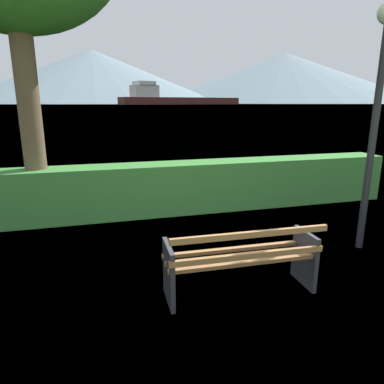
{
  "coord_description": "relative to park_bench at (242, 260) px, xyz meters",
  "views": [
    {
      "loc": [
        -1.51,
        -3.41,
        2.18
      ],
      "look_at": [
        0.0,
        2.08,
        0.69
      ],
      "focal_mm": 32.36,
      "sensor_mm": 36.0,
      "label": 1
    }
  ],
  "objects": [
    {
      "name": "ground_plane",
      "position": [
        0.0,
        0.06,
        -0.43
      ],
      "size": [
        1400.0,
        1400.0,
        0.0
      ],
      "primitive_type": "plane",
      "color": "olive"
    },
    {
      "name": "lamp_post",
      "position": [
        2.3,
        0.76,
        1.95
      ],
      "size": [
        0.3,
        0.3,
        3.46
      ],
      "color": "black",
      "rests_on": "ground_plane"
    },
    {
      "name": "hedge_row",
      "position": [
        0.0,
        3.28,
        0.07
      ],
      "size": [
        9.31,
        0.69,
        1.0
      ],
      "primitive_type": "cube",
      "color": "#387A33",
      "rests_on": "ground_plane"
    },
    {
      "name": "cargo_ship_large",
      "position": [
        67.5,
        307.96,
        4.86
      ],
      "size": [
        117.34,
        49.58,
        18.9
      ],
      "color": "#471E19",
      "rests_on": "water_surface"
    },
    {
      "name": "park_bench",
      "position": [
        0.0,
        0.0,
        0.0
      ],
      "size": [
        1.77,
        0.62,
        0.87
      ],
      "color": "olive",
      "rests_on": "ground_plane"
    },
    {
      "name": "water_surface",
      "position": [
        0.0,
        307.81,
        -0.43
      ],
      "size": [
        620.0,
        620.0,
        0.0
      ],
      "primitive_type": "plane",
      "color": "slate",
      "rests_on": "ground_plane"
    },
    {
      "name": "distant_hills",
      "position": [
        118.0,
        553.48,
        38.78
      ],
      "size": [
        970.0,
        439.42,
        82.49
      ],
      "color": "gray",
      "rests_on": "ground_plane"
    }
  ]
}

